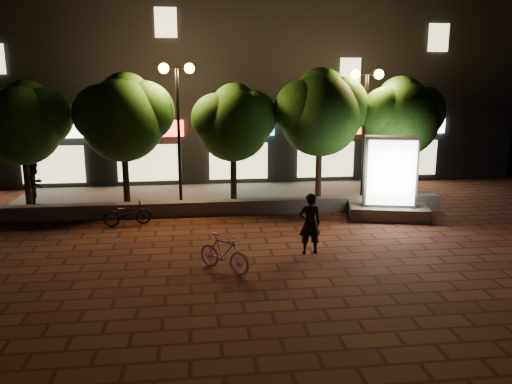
{
  "coord_description": "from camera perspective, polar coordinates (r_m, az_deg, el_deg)",
  "views": [
    {
      "loc": [
        -0.94,
        -13.57,
        4.76
      ],
      "look_at": [
        0.89,
        1.5,
        1.35
      ],
      "focal_mm": 35.77,
      "sensor_mm": 36.0,
      "label": 1
    }
  ],
  "objects": [
    {
      "name": "tree_far_left",
      "position": [
        20.01,
        -24.58,
        7.34
      ],
      "size": [
        3.36,
        2.8,
        4.63
      ],
      "color": "#312113",
      "rests_on": "sidewalk"
    },
    {
      "name": "tree_right",
      "position": [
        19.66,
        7.31,
        9.09
      ],
      "size": [
        3.72,
        3.1,
        5.07
      ],
      "color": "#312113",
      "rests_on": "sidewalk"
    },
    {
      "name": "tree_left",
      "position": [
        19.24,
        -14.53,
        8.36
      ],
      "size": [
        3.6,
        3.0,
        4.89
      ],
      "color": "#312113",
      "rests_on": "sidewalk"
    },
    {
      "name": "ad_kiosk",
      "position": [
        18.01,
        14.7,
        0.69
      ],
      "size": [
        2.87,
        1.9,
        2.85
      ],
      "color": "gray",
      "rests_on": "ground"
    },
    {
      "name": "tree_mid",
      "position": [
        19.15,
        -2.45,
        8.04
      ],
      "size": [
        3.24,
        2.7,
        4.5
      ],
      "color": "#312113",
      "rests_on": "sidewalk"
    },
    {
      "name": "scooter_parked",
      "position": [
        17.28,
        -14.18,
        -2.31
      ],
      "size": [
        1.63,
        0.89,
        0.81
      ],
      "primitive_type": "imported",
      "rotation": [
        0.0,
        0.0,
        1.81
      ],
      "color": "black",
      "rests_on": "ground"
    },
    {
      "name": "sidewalk",
      "position": [
        20.64,
        -4.12,
        -0.58
      ],
      "size": [
        16.0,
        5.0,
        0.08
      ],
      "primitive_type": "cube",
      "color": "gray",
      "rests_on": "ground"
    },
    {
      "name": "ground",
      "position": [
        14.41,
        -2.81,
        -6.62
      ],
      "size": [
        80.0,
        80.0,
        0.0
      ],
      "primitive_type": "plane",
      "color": "#5A2D1C",
      "rests_on": "ground"
    },
    {
      "name": "scooter_pink",
      "position": [
        12.85,
        -3.6,
        -6.83
      ],
      "size": [
        1.45,
        1.42,
        0.95
      ],
      "primitive_type": "imported",
      "rotation": [
        0.0,
        0.0,
        0.8
      ],
      "color": "#CA7CAD",
      "rests_on": "ground"
    },
    {
      "name": "rider",
      "position": [
        14.06,
        6.04,
        -3.52
      ],
      "size": [
        0.64,
        0.44,
        1.71
      ],
      "primitive_type": "imported",
      "rotation": [
        0.0,
        0.0,
        3.19
      ],
      "color": "black",
      "rests_on": "ground"
    },
    {
      "name": "tree_far_right",
      "position": [
        20.69,
        16.0,
        8.34
      ],
      "size": [
        3.48,
        2.9,
        4.76
      ],
      "color": "#312113",
      "rests_on": "sidewalk"
    },
    {
      "name": "retaining_wall",
      "position": [
        18.16,
        -3.73,
        -1.73
      ],
      "size": [
        16.0,
        0.45,
        0.5
      ],
      "primitive_type": "cube",
      "color": "gray",
      "rests_on": "ground"
    },
    {
      "name": "street_lamp_left",
      "position": [
        18.79,
        -8.76,
        10.3
      ],
      "size": [
        1.26,
        0.36,
        5.18
      ],
      "color": "black",
      "rests_on": "sidewalk"
    },
    {
      "name": "pedestrian",
      "position": [
        20.42,
        -23.46,
        0.79
      ],
      "size": [
        0.81,
        0.94,
        1.69
      ],
      "primitive_type": "imported",
      "rotation": [
        0.0,
        0.0,
        1.34
      ],
      "color": "black",
      "rests_on": "sidewalk"
    },
    {
      "name": "street_lamp_right",
      "position": [
        19.86,
        12.2,
        9.9
      ],
      "size": [
        1.26,
        0.36,
        4.98
      ],
      "color": "black",
      "rests_on": "sidewalk"
    },
    {
      "name": "building_block",
      "position": [
        26.58,
        -5.03,
        13.14
      ],
      "size": [
        28.0,
        8.12,
        11.3
      ],
      "color": "black",
      "rests_on": "ground"
    }
  ]
}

